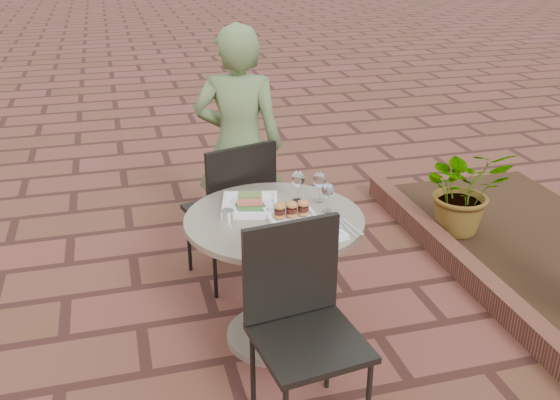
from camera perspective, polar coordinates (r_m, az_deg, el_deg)
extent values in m
plane|color=brown|center=(3.35, -4.73, -14.36)|extent=(60.00, 60.00, 0.00)
cylinder|color=gray|center=(3.47, -0.49, -12.18)|extent=(0.52, 0.52, 0.04)
cylinder|color=gray|center=(3.29, -0.51, -7.55)|extent=(0.08, 0.08, 0.70)
cylinder|color=gray|center=(3.11, -0.53, -1.82)|extent=(0.90, 0.90, 0.03)
cube|color=black|center=(3.83, -4.80, -1.06)|extent=(0.54, 0.54, 0.03)
cube|color=black|center=(3.57, -3.49, 1.39)|extent=(0.43, 0.15, 0.46)
cylinder|color=black|center=(4.16, -3.55, -2.40)|extent=(0.02, 0.02, 0.44)
cylinder|color=black|center=(4.02, -8.34, -3.63)|extent=(0.02, 0.02, 0.44)
cylinder|color=black|center=(3.87, -0.89, -4.55)|extent=(0.02, 0.02, 0.44)
cylinder|color=black|center=(3.72, -5.98, -5.99)|extent=(0.02, 0.02, 0.44)
cube|color=black|center=(2.71, 2.72, -12.90)|extent=(0.49, 0.49, 0.03)
cube|color=black|center=(2.72, 1.03, -6.34)|extent=(0.44, 0.09, 0.46)
cylinder|color=black|center=(2.93, -2.50, -15.28)|extent=(0.02, 0.02, 0.44)
cylinder|color=black|center=(3.05, 4.41, -13.51)|extent=(0.02, 0.02, 0.44)
imported|color=#546B3A|center=(3.98, -3.76, 4.92)|extent=(0.65, 0.52, 1.54)
cube|color=white|center=(3.21, -2.75, -0.61)|extent=(0.34, 0.34, 0.01)
cube|color=#EA6452|center=(3.19, -2.77, 0.04)|extent=(0.14, 0.11, 0.04)
cube|color=#51642D|center=(3.18, -2.78, 0.46)|extent=(0.13, 0.10, 0.01)
cube|color=white|center=(3.08, 1.06, -1.67)|extent=(0.24, 0.24, 0.01)
cube|color=white|center=(2.92, 3.32, -3.23)|extent=(0.28, 0.28, 0.01)
ellipsoid|color=#E05C6C|center=(2.86, 2.99, -3.55)|extent=(0.04, 0.03, 0.02)
cylinder|color=white|center=(3.18, 4.33, -0.97)|extent=(0.05, 0.05, 0.00)
cylinder|color=white|center=(3.17, 4.35, -0.39)|extent=(0.01, 0.01, 0.07)
ellipsoid|color=white|center=(3.14, 4.40, 0.85)|extent=(0.06, 0.06, 0.08)
cylinder|color=white|center=(3.14, 4.39, 0.78)|extent=(0.05, 0.05, 0.04)
cylinder|color=white|center=(3.28, 1.64, -0.07)|extent=(0.06, 0.06, 0.00)
cylinder|color=white|center=(3.27, 1.65, 0.57)|extent=(0.01, 0.01, 0.08)
ellipsoid|color=white|center=(3.23, 1.66, 1.92)|extent=(0.07, 0.07, 0.09)
cylinder|color=white|center=(3.30, 3.57, -0.02)|extent=(0.06, 0.06, 0.00)
cylinder|color=white|center=(3.28, 3.59, 0.58)|extent=(0.01, 0.01, 0.07)
ellipsoid|color=white|center=(3.25, 3.62, 1.85)|extent=(0.07, 0.07, 0.09)
cylinder|color=silver|center=(3.09, -4.80, -1.34)|extent=(0.08, 0.08, 0.05)
cube|color=brown|center=(4.06, 17.28, -6.65)|extent=(0.12, 3.00, 0.15)
imported|color=#33662D|center=(4.50, 16.52, 0.98)|extent=(0.67, 0.61, 0.65)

